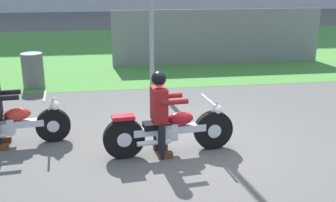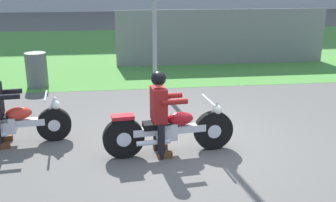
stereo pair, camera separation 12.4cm
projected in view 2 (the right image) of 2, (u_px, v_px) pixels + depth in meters
name	position (u px, v px, depth m)	size (l,w,h in m)	color
ground	(187.00, 145.00, 7.07)	(120.00, 120.00, 0.00)	#565451
grass_verge	(146.00, 49.00, 16.29)	(60.00, 12.00, 0.01)	#478438
motorcycle_lead	(170.00, 130.00, 6.66)	(2.20, 0.66, 0.89)	black
rider_lead	(160.00, 107.00, 6.49)	(0.58, 0.50, 1.42)	black
motorcycle_follow	(10.00, 124.00, 7.02)	(2.11, 0.66, 0.86)	black
trash_can	(37.00, 70.00, 10.64)	(0.55, 0.55, 0.92)	#595E5B
fence_segment	(223.00, 37.00, 13.27)	(7.00, 0.06, 1.80)	slate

